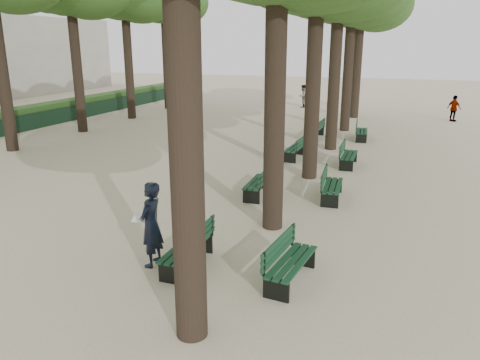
% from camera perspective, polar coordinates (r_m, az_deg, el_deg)
% --- Properties ---
extents(ground, '(120.00, 120.00, 0.00)m').
position_cam_1_polar(ground, '(10.35, -8.78, -10.54)').
color(ground, beige).
rests_on(ground, ground).
extents(bench_left_0, '(0.57, 1.80, 0.92)m').
position_cam_1_polar(bench_left_0, '(10.24, -6.47, -9.06)').
color(bench_left_0, black).
rests_on(bench_left_0, ground).
extents(bench_left_1, '(0.63, 1.82, 0.92)m').
position_cam_1_polar(bench_left_1, '(14.76, 2.19, -0.91)').
color(bench_left_1, black).
rests_on(bench_left_1, ground).
extents(bench_left_2, '(0.66, 1.83, 0.92)m').
position_cam_1_polar(bench_left_2, '(19.68, 6.70, 3.38)').
color(bench_left_2, black).
rests_on(bench_left_2, ground).
extents(bench_left_3, '(0.65, 1.82, 0.92)m').
position_cam_1_polar(bench_left_3, '(24.23, 9.19, 5.73)').
color(bench_left_3, black).
rests_on(bench_left_3, ground).
extents(bench_right_0, '(0.78, 1.86, 0.92)m').
position_cam_1_polar(bench_right_0, '(9.62, 6.22, -10.81)').
color(bench_right_0, black).
rests_on(bench_right_0, ground).
extents(bench_right_1, '(0.69, 1.83, 0.92)m').
position_cam_1_polar(bench_right_1, '(14.66, 11.14, -1.33)').
color(bench_right_1, black).
rests_on(bench_right_1, ground).
extents(bench_right_2, '(0.59, 1.81, 0.92)m').
position_cam_1_polar(bench_right_2, '(18.80, 13.09, 2.46)').
color(bench_right_2, black).
rests_on(bench_right_2, ground).
extents(bench_right_3, '(0.71, 1.84, 0.92)m').
position_cam_1_polar(bench_right_3, '(24.18, 14.59, 5.39)').
color(bench_right_3, black).
rests_on(bench_right_3, ground).
extents(man_with_map, '(0.62, 0.75, 1.88)m').
position_cam_1_polar(man_with_map, '(10.17, -10.78, -5.34)').
color(man_with_map, black).
rests_on(man_with_map, ground).
extents(pedestrian_c, '(0.90, 0.87, 1.60)m').
position_cam_1_polar(pedestrian_c, '(31.83, 24.64, 7.93)').
color(pedestrian_c, '#262628').
rests_on(pedestrian_c, ground).
extents(pedestrian_d, '(0.45, 0.86, 1.68)m').
position_cam_1_polar(pedestrian_d, '(38.27, 11.17, 10.33)').
color(pedestrian_d, '#262628').
rests_on(pedestrian_d, ground).
extents(pedestrian_a, '(0.61, 0.88, 1.67)m').
position_cam_1_polar(pedestrian_a, '(35.87, 7.66, 10.10)').
color(pedestrian_a, '#262628').
rests_on(pedestrian_a, ground).
extents(fence, '(0.08, 42.00, 0.90)m').
position_cam_1_polar(fence, '(27.59, -26.17, 5.92)').
color(fence, black).
rests_on(fence, ground).
extents(hedge, '(1.20, 42.00, 1.20)m').
position_cam_1_polar(hedge, '(28.07, -27.23, 6.25)').
color(hedge, '#214718').
rests_on(hedge, ground).
extents(building_far, '(12.00, 16.00, 7.00)m').
position_cam_1_polar(building_far, '(53.44, -26.10, 13.51)').
color(building_far, '#B7B2A3').
rests_on(building_far, ground).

